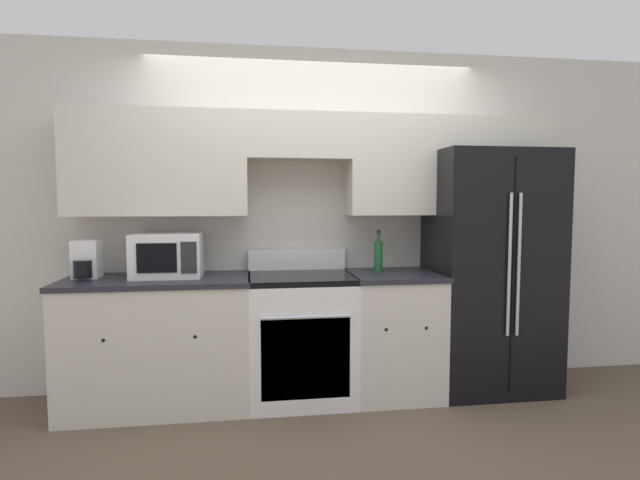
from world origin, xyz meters
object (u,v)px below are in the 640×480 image
at_px(microwave, 168,255).
at_px(oven_range, 301,336).
at_px(refrigerator, 486,270).
at_px(bottle, 378,255).

bearing_deg(microwave, oven_range, -4.08).
relative_size(oven_range, microwave, 2.27).
height_order(oven_range, microwave, microwave).
xyz_separation_m(oven_range, refrigerator, (1.45, 0.08, 0.45)).
bearing_deg(microwave, bottle, 0.32).
relative_size(refrigerator, microwave, 3.85).
bearing_deg(refrigerator, microwave, -179.79).
bearing_deg(bottle, microwave, -179.68).
relative_size(oven_range, refrigerator, 0.59).
xyz_separation_m(oven_range, microwave, (-0.93, 0.07, 0.60)).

